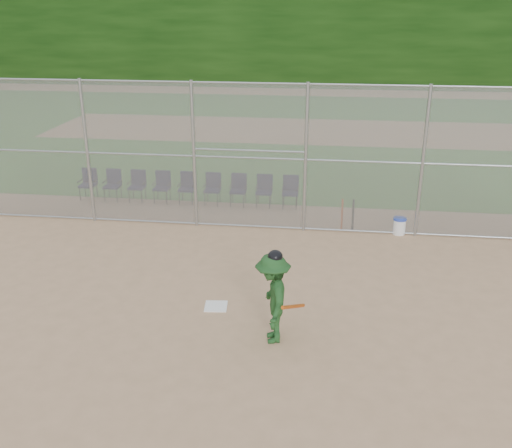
# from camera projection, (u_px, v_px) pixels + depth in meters

# --- Properties ---
(ground) EXTENTS (100.00, 100.00, 0.00)m
(ground) POSITION_uv_depth(u_px,v_px,m) (240.00, 322.00, 11.20)
(ground) COLOR tan
(ground) RESTS_ON ground
(grass_strip) EXTENTS (100.00, 100.00, 0.00)m
(grass_strip) POSITION_uv_depth(u_px,v_px,m) (296.00, 130.00, 27.83)
(grass_strip) COLOR #27611D
(grass_strip) RESTS_ON ground
(dirt_patch_far) EXTENTS (24.00, 24.00, 0.00)m
(dirt_patch_far) POSITION_uv_depth(u_px,v_px,m) (296.00, 130.00, 27.83)
(dirt_patch_far) COLOR tan
(dirt_patch_far) RESTS_ON ground
(backstop_fence) EXTENTS (16.09, 0.09, 4.00)m
(backstop_fence) POSITION_uv_depth(u_px,v_px,m) (268.00, 156.00, 15.07)
(backstop_fence) COLOR gray
(backstop_fence) RESTS_ON ground
(treeline) EXTENTS (81.00, 60.00, 11.00)m
(treeline) POSITION_uv_depth(u_px,v_px,m) (301.00, 10.00, 27.68)
(treeline) COLOR black
(treeline) RESTS_ON ground
(home_plate) EXTENTS (0.50, 0.50, 0.02)m
(home_plate) POSITION_uv_depth(u_px,v_px,m) (216.00, 306.00, 11.76)
(home_plate) COLOR white
(home_plate) RESTS_ON ground
(batter_at_plate) EXTENTS (1.01, 1.39, 1.81)m
(batter_at_plate) POSITION_uv_depth(u_px,v_px,m) (273.00, 298.00, 10.31)
(batter_at_plate) COLOR #1D491E
(batter_at_plate) RESTS_ON ground
(water_cooler) EXTENTS (0.36, 0.36, 0.46)m
(water_cooler) POSITION_uv_depth(u_px,v_px,m) (399.00, 226.00, 15.38)
(water_cooler) COLOR white
(water_cooler) RESTS_ON ground
(spare_bats) EXTENTS (0.36, 0.32, 0.83)m
(spare_bats) POSITION_uv_depth(u_px,v_px,m) (347.00, 215.00, 15.66)
(spare_bats) COLOR #D84C14
(spare_bats) RESTS_ON ground
(chair_0) EXTENTS (0.54, 0.52, 0.96)m
(chair_0) POSITION_uv_depth(u_px,v_px,m) (88.00, 184.00, 18.02)
(chair_0) COLOR black
(chair_0) RESTS_ON ground
(chair_1) EXTENTS (0.54, 0.52, 0.96)m
(chair_1) POSITION_uv_depth(u_px,v_px,m) (112.00, 185.00, 17.92)
(chair_1) COLOR black
(chair_1) RESTS_ON ground
(chair_2) EXTENTS (0.54, 0.52, 0.96)m
(chair_2) POSITION_uv_depth(u_px,v_px,m) (137.00, 186.00, 17.83)
(chair_2) COLOR black
(chair_2) RESTS_ON ground
(chair_3) EXTENTS (0.54, 0.52, 0.96)m
(chair_3) POSITION_uv_depth(u_px,v_px,m) (162.00, 187.00, 17.74)
(chair_3) COLOR black
(chair_3) RESTS_ON ground
(chair_4) EXTENTS (0.54, 0.52, 0.96)m
(chair_4) POSITION_uv_depth(u_px,v_px,m) (187.00, 188.00, 17.64)
(chair_4) COLOR black
(chair_4) RESTS_ON ground
(chair_5) EXTENTS (0.54, 0.52, 0.96)m
(chair_5) POSITION_uv_depth(u_px,v_px,m) (212.00, 189.00, 17.55)
(chair_5) COLOR black
(chair_5) RESTS_ON ground
(chair_6) EXTENTS (0.54, 0.52, 0.96)m
(chair_6) POSITION_uv_depth(u_px,v_px,m) (238.00, 190.00, 17.46)
(chair_6) COLOR black
(chair_6) RESTS_ON ground
(chair_7) EXTENTS (0.54, 0.52, 0.96)m
(chair_7) POSITION_uv_depth(u_px,v_px,m) (264.00, 191.00, 17.36)
(chair_7) COLOR black
(chair_7) RESTS_ON ground
(chair_8) EXTENTS (0.54, 0.52, 0.96)m
(chair_8) POSITION_uv_depth(u_px,v_px,m) (290.00, 192.00, 17.27)
(chair_8) COLOR black
(chair_8) RESTS_ON ground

